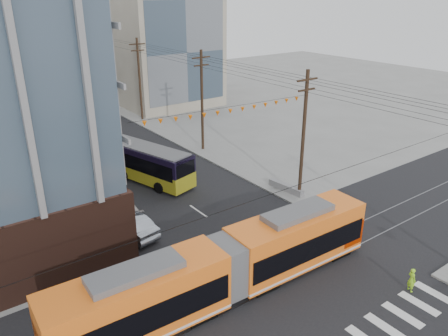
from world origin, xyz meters
The scene contains 11 objects.
ground centered at (0.00, 0.00, 0.00)m, with size 160.00×160.00×0.00m, color slate.
bg_bldg_ne_near centered at (16.00, 48.00, 8.00)m, with size 14.00×14.00×16.00m, color gray.
bg_bldg_ne_far centered at (18.00, 68.00, 7.00)m, with size 16.00×16.00×14.00m, color #8C99A5.
utility_pole_far centered at (8.50, 56.00, 5.50)m, with size 0.30×0.30×11.00m, color black.
streetcar centered at (-4.51, 4.12, 1.97)m, with size 20.44×2.87×3.94m, color orange, non-canonical shape.
city_bus centered at (-0.78, 23.23, 1.75)m, with size 2.68×12.35×3.50m, color black, non-canonical shape.
parked_car_silver centered at (-6.03, 13.82, 0.82)m, with size 1.73×4.97×1.64m, color #9BA3AF.
parked_car_white centered at (-5.34, 16.81, 0.75)m, with size 2.10×5.16×1.50m, color #B9B3B1.
parked_car_grey centered at (-5.05, 23.47, 0.70)m, with size 2.31×5.02×1.39m, color #4F5459.
pedestrian centered at (4.64, -2.01, 0.78)m, with size 0.57×0.37×1.55m, color #98E623.
jersey_barrier centered at (8.30, 12.44, 0.37)m, with size 0.83×3.67×0.73m, color gray.
Camera 1 is at (-17.03, -12.64, 16.71)m, focal length 35.00 mm.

